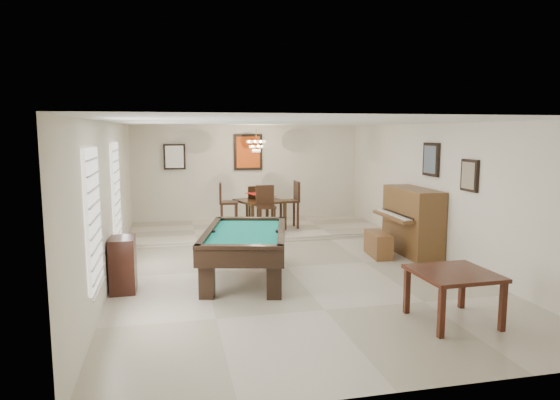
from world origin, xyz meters
name	(u,v)px	position (x,y,z in m)	size (l,w,h in m)	color
ground_plane	(287,268)	(0.00, 0.00, -0.01)	(6.00, 9.00, 0.02)	beige
wall_back	(248,175)	(0.00, 4.50, 1.30)	(6.00, 0.04, 2.60)	silver
wall_front	(402,259)	(0.00, -4.50, 1.30)	(6.00, 0.04, 2.60)	silver
wall_left	(111,201)	(-3.00, 0.00, 1.30)	(0.04, 9.00, 2.60)	silver
wall_right	(440,192)	(3.00, 0.00, 1.30)	(0.04, 9.00, 2.60)	silver
ceiling	(287,122)	(0.00, 0.00, 2.60)	(6.00, 9.00, 0.04)	white
dining_step	(256,230)	(0.00, 3.25, 0.06)	(6.00, 2.50, 0.12)	beige
window_left_front	(93,218)	(-2.97, -2.20, 1.40)	(0.06, 1.00, 1.70)	white
window_left_rear	(116,191)	(-2.97, 0.60, 1.40)	(0.06, 1.00, 1.70)	white
pool_table	(246,256)	(-0.85, -0.57, 0.40)	(1.29, 2.39, 0.80)	black
square_table	(453,297)	(1.48, -3.01, 0.34)	(0.97, 0.97, 0.67)	#34160D
upright_piano	(405,221)	(2.54, 0.46, 0.66)	(0.89, 1.59, 1.32)	brown
piano_bench	(378,244)	(1.94, 0.39, 0.24)	(0.33, 0.85, 0.47)	brown
apothecary_chest	(123,265)	(-2.78, -0.78, 0.42)	(0.37, 0.56, 0.84)	black
dining_table	(260,212)	(0.06, 3.03, 0.53)	(0.99, 0.99, 0.82)	black
flower_vase	(260,190)	(0.06, 3.03, 1.06)	(0.13, 0.13, 0.23)	red
dining_chair_south	(266,211)	(0.05, 2.27, 0.68)	(0.41, 0.41, 1.12)	black
dining_chair_north	(254,205)	(0.02, 3.75, 0.61)	(0.36, 0.36, 0.97)	black
dining_chair_west	(229,206)	(-0.70, 2.99, 0.69)	(0.42, 0.42, 1.15)	black
dining_chair_east	(289,205)	(0.77, 3.00, 0.69)	(0.42, 0.42, 1.13)	black
chandelier	(256,142)	(0.00, 3.20, 2.20)	(0.44, 0.44, 0.60)	#FFE5B2
back_painting	(248,152)	(0.00, 4.46, 1.90)	(0.75, 0.06, 0.95)	#D84C14
back_mirror	(174,157)	(-1.90, 4.46, 1.80)	(0.55, 0.06, 0.65)	white
right_picture_upper	(431,160)	(2.96, 0.30, 1.90)	(0.06, 0.55, 0.65)	slate
right_picture_lower	(470,175)	(2.96, -1.00, 1.70)	(0.06, 0.45, 0.55)	gray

